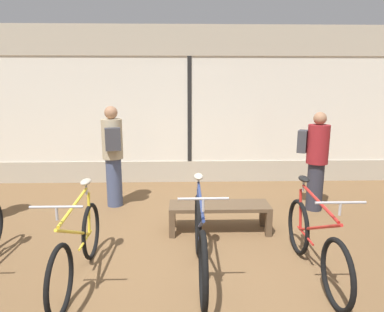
{
  "coord_description": "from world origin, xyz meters",
  "views": [
    {
      "loc": [
        -0.15,
        -3.64,
        2.04
      ],
      "look_at": [
        0.0,
        1.57,
        0.95
      ],
      "focal_mm": 32.0,
      "sensor_mm": 36.0,
      "label": 1
    }
  ],
  "objects_px": {
    "bicycle_center": "(200,241)",
    "bicycle_right": "(315,243)",
    "bicycle_left": "(78,247)",
    "customer_by_window": "(316,158)",
    "display_bench": "(219,209)",
    "customer_near_rack": "(113,153)"
  },
  "relations": [
    {
      "from": "display_bench",
      "to": "customer_near_rack",
      "type": "bearing_deg",
      "value": 146.82
    },
    {
      "from": "bicycle_center",
      "to": "bicycle_right",
      "type": "height_order",
      "value": "bicycle_center"
    },
    {
      "from": "customer_near_rack",
      "to": "bicycle_center",
      "type": "bearing_deg",
      "value": -58.83
    },
    {
      "from": "bicycle_left",
      "to": "customer_near_rack",
      "type": "height_order",
      "value": "customer_near_rack"
    },
    {
      "from": "bicycle_center",
      "to": "customer_by_window",
      "type": "xyz_separation_m",
      "value": [
        1.98,
        1.96,
        0.47
      ]
    },
    {
      "from": "bicycle_left",
      "to": "bicycle_right",
      "type": "distance_m",
      "value": 2.51
    },
    {
      "from": "bicycle_right",
      "to": "customer_by_window",
      "type": "bearing_deg",
      "value": 69.45
    },
    {
      "from": "display_bench",
      "to": "customer_by_window",
      "type": "bearing_deg",
      "value": 26.77
    },
    {
      "from": "bicycle_center",
      "to": "customer_by_window",
      "type": "distance_m",
      "value": 2.82
    },
    {
      "from": "bicycle_right",
      "to": "customer_by_window",
      "type": "xyz_separation_m",
      "value": [
        0.75,
        1.99,
        0.49
      ]
    },
    {
      "from": "bicycle_center",
      "to": "bicycle_right",
      "type": "xyz_separation_m",
      "value": [
        1.23,
        -0.03,
        -0.02
      ]
    },
    {
      "from": "bicycle_center",
      "to": "display_bench",
      "type": "distance_m",
      "value": 1.18
    },
    {
      "from": "bicycle_left",
      "to": "customer_by_window",
      "type": "distance_m",
      "value": 3.87
    },
    {
      "from": "customer_by_window",
      "to": "bicycle_left",
      "type": "bearing_deg",
      "value": -148.03
    },
    {
      "from": "display_bench",
      "to": "bicycle_right",
      "type": "bearing_deg",
      "value": -52.2
    },
    {
      "from": "bicycle_right",
      "to": "customer_by_window",
      "type": "distance_m",
      "value": 2.19
    },
    {
      "from": "bicycle_left",
      "to": "bicycle_center",
      "type": "distance_m",
      "value": 1.28
    },
    {
      "from": "bicycle_center",
      "to": "bicycle_right",
      "type": "distance_m",
      "value": 1.23
    },
    {
      "from": "bicycle_left",
      "to": "bicycle_right",
      "type": "xyz_separation_m",
      "value": [
        2.51,
        0.04,
        -0.0
      ]
    },
    {
      "from": "bicycle_right",
      "to": "bicycle_center",
      "type": "bearing_deg",
      "value": 178.52
    },
    {
      "from": "bicycle_left",
      "to": "bicycle_center",
      "type": "height_order",
      "value": "bicycle_center"
    },
    {
      "from": "bicycle_right",
      "to": "display_bench",
      "type": "xyz_separation_m",
      "value": [
        -0.9,
        1.16,
        -0.04
      ]
    }
  ]
}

